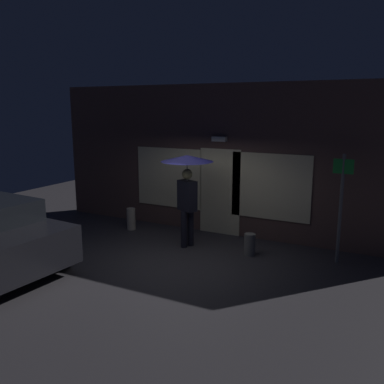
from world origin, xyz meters
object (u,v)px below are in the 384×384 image
sidewalk_bollard (250,244)px  sidewalk_bollard_2 (131,219)px  street_sign_post (341,202)px  person_with_umbrella (187,176)px

sidewalk_bollard → sidewalk_bollard_2: 3.50m
street_sign_post → person_with_umbrella: bearing=-170.4°
sidewalk_bollard_2 → sidewalk_bollard: bearing=-6.1°
person_with_umbrella → sidewalk_bollard_2: 2.48m
sidewalk_bollard → sidewalk_bollard_2: size_ratio=0.83×
person_with_umbrella → sidewalk_bollard: person_with_umbrella is taller
street_sign_post → sidewalk_bollard: 2.13m
person_with_umbrella → sidewalk_bollard: 2.09m
sidewalk_bollard → sidewalk_bollard_2: bearing=173.9°
street_sign_post → sidewalk_bollard_2: bearing=-179.5°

